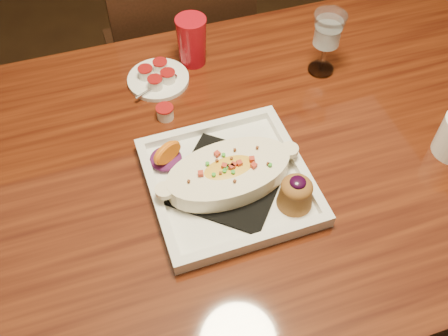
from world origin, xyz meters
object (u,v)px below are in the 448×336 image
object	(u,v)px
chair_far	(180,58)
saucer	(158,78)
goblet	(328,33)
red_tumbler	(192,41)
table	(249,181)
plate	(233,178)

from	to	relation	value
chair_far	saucer	distance (m)	0.46
goblet	saucer	distance (m)	0.40
chair_far	red_tumbler	world-z (taller)	chair_far
chair_far	table	bearing A→B (deg)	90.00
plate	red_tumbler	bearing A→B (deg)	84.73
plate	goblet	xyz separation A→B (m)	(0.31, 0.26, 0.08)
table	chair_far	distance (m)	0.65
red_tumbler	table	bearing A→B (deg)	-83.98
table	goblet	size ratio (longest dim) A/B	9.71
plate	red_tumbler	size ratio (longest dim) A/B	2.56
table	plate	world-z (taller)	plate
table	red_tumbler	distance (m)	0.36
saucer	plate	bearing A→B (deg)	-78.79
table	goblet	distance (m)	0.37
plate	goblet	world-z (taller)	goblet
saucer	red_tumbler	size ratio (longest dim) A/B	1.19
table	chair_far	world-z (taller)	chair_far
chair_far	plate	size ratio (longest dim) A/B	3.00
chair_far	plate	distance (m)	0.75
table	red_tumbler	xyz separation A→B (m)	(-0.03, 0.32, 0.16)
table	saucer	bearing A→B (deg)	115.83
chair_far	saucer	xyz separation A→B (m)	(-0.13, -0.36, 0.25)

